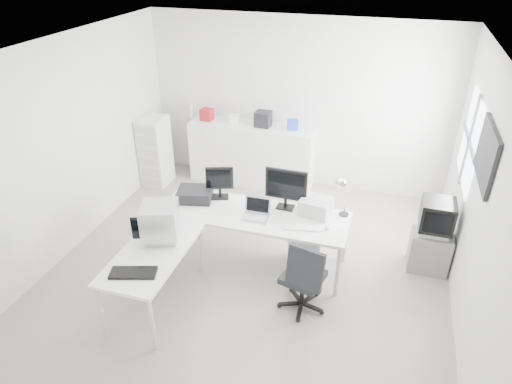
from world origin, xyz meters
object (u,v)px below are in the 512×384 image
(lcd_monitor_large, at_px, (286,189))
(laser_printer, at_px, (316,207))
(inkjet_printer, at_px, (195,194))
(filing_cabinet, at_px, (155,151))
(main_desk, at_px, (254,237))
(drawer_pedestal, at_px, (307,249))
(crt_tv, at_px, (437,218))
(crt_monitor, at_px, (161,224))
(tv_cabinet, at_px, (429,250))
(lcd_monitor_small, at_px, (220,183))
(side_desk, at_px, (156,278))
(laptop, at_px, (255,211))
(office_chair, at_px, (303,274))
(sideboard, at_px, (252,154))

(lcd_monitor_large, height_order, laser_printer, lcd_monitor_large)
(inkjet_printer, height_order, filing_cabinet, filing_cabinet)
(main_desk, xyz_separation_m, drawer_pedestal, (0.70, 0.05, -0.08))
(laser_printer, bearing_deg, crt_tv, 22.11)
(main_desk, height_order, crt_monitor, crt_monitor)
(tv_cabinet, bearing_deg, lcd_monitor_small, -174.17)
(side_desk, bearing_deg, tv_cabinet, 28.04)
(crt_monitor, xyz_separation_m, tv_cabinet, (3.07, 1.38, -0.69))
(side_desk, xyz_separation_m, filing_cabinet, (-1.43, 2.74, 0.22))
(main_desk, height_order, side_desk, same)
(laptop, bearing_deg, side_desk, -132.61)
(drawer_pedestal, bearing_deg, laptop, -167.01)
(office_chair, distance_m, sideboard, 3.19)
(side_desk, distance_m, drawer_pedestal, 1.93)
(lcd_monitor_small, bearing_deg, drawer_pedestal, -28.24)
(main_desk, relative_size, laser_printer, 6.45)
(laptop, height_order, tv_cabinet, laptop)
(crt_monitor, xyz_separation_m, sideboard, (0.14, 3.00, -0.43))
(main_desk, bearing_deg, tv_cabinet, 13.52)
(side_desk, distance_m, laser_printer, 2.13)
(laptop, xyz_separation_m, filing_cabinet, (-2.33, 1.74, -0.26))
(laptop, bearing_deg, filing_cabinet, 142.61)
(inkjet_printer, xyz_separation_m, lcd_monitor_small, (0.30, 0.15, 0.15))
(office_chair, bearing_deg, filing_cabinet, 157.26)
(main_desk, distance_m, office_chair, 1.04)
(office_chair, relative_size, crt_tv, 1.96)
(laser_printer, height_order, sideboard, sideboard)
(office_chair, relative_size, tv_cabinet, 1.80)
(side_desk, bearing_deg, lcd_monitor_large, 48.37)
(sideboard, bearing_deg, lcd_monitor_small, -85.27)
(tv_cabinet, bearing_deg, filing_cabinet, 166.11)
(drawer_pedestal, bearing_deg, tv_cabinet, 17.66)
(side_desk, height_order, sideboard, sideboard)
(lcd_monitor_small, bearing_deg, side_desk, -121.68)
(main_desk, distance_m, filing_cabinet, 2.82)
(laptop, bearing_deg, office_chair, -37.83)
(side_desk, height_order, crt_monitor, crt_monitor)
(filing_cabinet, bearing_deg, side_desk, -62.40)
(laptop, bearing_deg, main_desk, 115.95)
(office_chair, distance_m, filing_cabinet, 3.85)
(laptop, distance_m, crt_tv, 2.26)
(inkjet_printer, bearing_deg, main_desk, -19.90)
(drawer_pedestal, bearing_deg, office_chair, -82.48)
(sideboard, height_order, filing_cabinet, filing_cabinet)
(crt_tv, relative_size, filing_cabinet, 0.42)
(inkjet_printer, height_order, tv_cabinet, inkjet_printer)
(laser_printer, relative_size, filing_cabinet, 0.31)
(laptop, relative_size, crt_monitor, 0.74)
(inkjet_printer, bearing_deg, filing_cabinet, 119.69)
(drawer_pedestal, distance_m, office_chair, 0.75)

